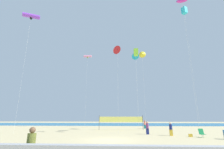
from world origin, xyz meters
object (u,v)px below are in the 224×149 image
object	(u,v)px
kite_cyan_box	(184,11)
kite_magenta_inflatable	(182,1)
kite_red_delta	(118,50)
kite_violet_tube	(31,16)
kite_cyan_delta	(136,56)
folding_beach_chair	(202,133)
mother_figure	(31,145)
kite_yellow_delta	(142,54)
volleyball_net	(121,120)
beachgoer_plum_shirt	(147,127)
beachgoer_navy_shirt	(171,128)
kite_pink_tube	(88,56)
beachgoer_coral_shirt	(145,124)
kite_lime_box	(136,52)
beach_handbag	(191,135)

from	to	relation	value
kite_cyan_box	kite_magenta_inflatable	size ratio (longest dim) A/B	1.11
kite_red_delta	kite_violet_tube	world-z (taller)	kite_violet_tube
kite_red_delta	kite_cyan_delta	world-z (taller)	kite_cyan_delta
kite_magenta_inflatable	folding_beach_chair	bearing A→B (deg)	-108.36
mother_figure	kite_yellow_delta	bearing A→B (deg)	66.94
volleyball_net	kite_violet_tube	distance (m)	22.85
beachgoer_plum_shirt	kite_cyan_box	world-z (taller)	kite_cyan_box
beachgoer_plum_shirt	kite_violet_tube	distance (m)	24.77
mother_figure	volleyball_net	distance (m)	21.16
beachgoer_navy_shirt	kite_pink_tube	distance (m)	25.31
beachgoer_coral_shirt	kite_yellow_delta	world-z (taller)	kite_yellow_delta
kite_cyan_delta	kite_magenta_inflatable	distance (m)	16.34
kite_lime_box	kite_pink_tube	distance (m)	15.42
kite_red_delta	kite_cyan_box	distance (m)	15.68
mother_figure	volleyball_net	xyz separation A→B (m)	(4.02, 20.77, 0.74)
kite_yellow_delta	beach_handbag	bearing A→B (deg)	-68.97
volleyball_net	beachgoer_coral_shirt	bearing A→B (deg)	38.21
volleyball_net	beach_handbag	size ratio (longest dim) A/B	19.12
beach_handbag	kite_pink_tube	world-z (taller)	kite_pink_tube
kite_pink_tube	beach_handbag	bearing A→B (deg)	-45.62
kite_yellow_delta	kite_violet_tube	distance (m)	20.21
kite_red_delta	kite_pink_tube	world-z (taller)	kite_pink_tube
kite_magenta_inflatable	kite_cyan_box	bearing A→B (deg)	63.90
kite_pink_tube	volleyball_net	bearing A→B (deg)	-40.19
volleyball_net	kite_red_delta	bearing A→B (deg)	-92.98
beachgoer_navy_shirt	kite_red_delta	bearing A→B (deg)	74.19
kite_magenta_inflatable	kite_pink_tube	bearing A→B (deg)	140.65
volleyball_net	folding_beach_chair	bearing A→B (deg)	-47.27
kite_cyan_box	kite_pink_tube	world-z (taller)	kite_cyan_box
beachgoer_plum_shirt	beachgoer_coral_shirt	size ratio (longest dim) A/B	1.03
beach_handbag	volleyball_net	bearing A→B (deg)	129.80
kite_violet_tube	kite_yellow_delta	bearing A→B (deg)	19.47
folding_beach_chair	volleyball_net	xyz separation A→B (m)	(-8.83, 9.56, 1.16)
beachgoer_navy_shirt	kite_red_delta	distance (m)	13.00
mother_figure	kite_lime_box	xyz separation A→B (m)	(6.65, 16.57, 11.42)
kite_red_delta	beachgoer_navy_shirt	bearing A→B (deg)	-20.39
beachgoer_coral_shirt	kite_yellow_delta	xyz separation A→B (m)	(-0.30, -3.68, 12.80)
beachgoer_coral_shirt	kite_cyan_delta	distance (m)	15.81
beachgoer_coral_shirt	beach_handbag	distance (m)	13.24
beachgoer_plum_shirt	kite_red_delta	world-z (taller)	kite_red_delta
kite_cyan_delta	mother_figure	bearing A→B (deg)	-105.26
mother_figure	kite_violet_tube	world-z (taller)	kite_violet_tube
folding_beach_chair	kite_red_delta	distance (m)	15.14
kite_red_delta	beachgoer_plum_shirt	bearing A→B (deg)	-13.43
beachgoer_coral_shirt	kite_violet_tube	world-z (taller)	kite_violet_tube
beachgoer_coral_shirt	kite_pink_tube	bearing A→B (deg)	-153.02
kite_lime_box	kite_violet_tube	distance (m)	18.12
kite_magenta_inflatable	beach_handbag	bearing A→B (deg)	-136.28
beachgoer_navy_shirt	mother_figure	bearing A→B (deg)	146.03
kite_cyan_box	kite_violet_tube	distance (m)	26.86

